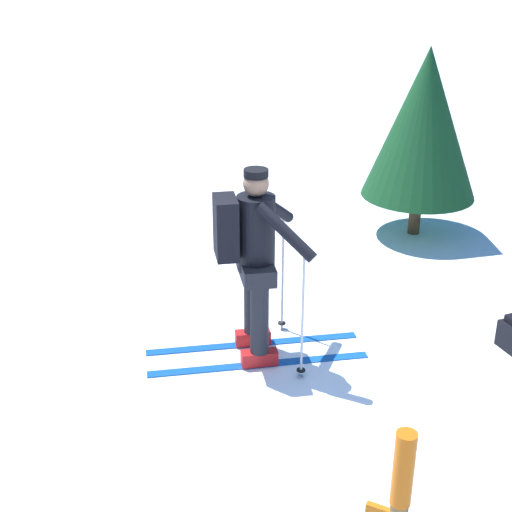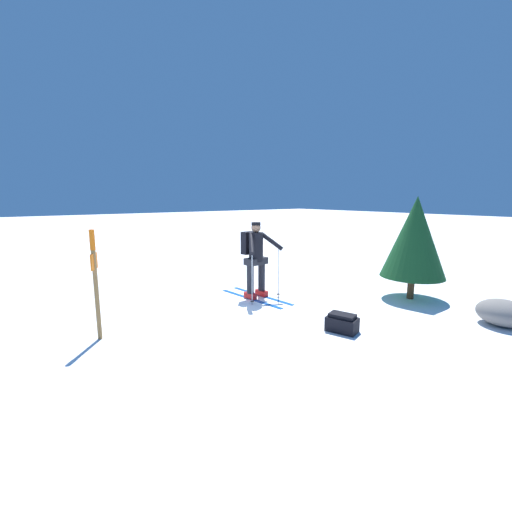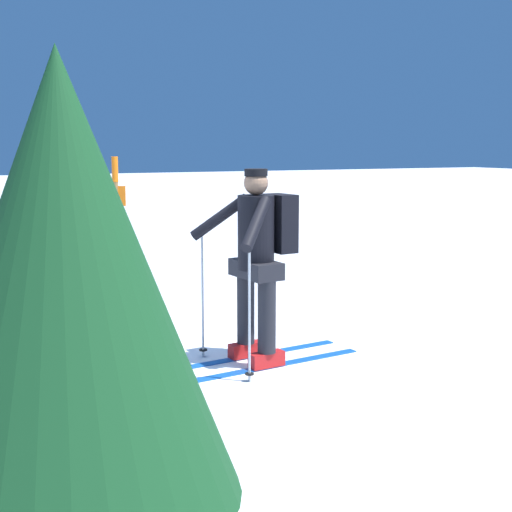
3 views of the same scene
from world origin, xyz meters
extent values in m
plane|color=white|center=(0.00, 0.00, 0.00)|extent=(80.00, 80.00, 0.00)
cube|color=#144C9E|center=(0.43, -0.61, 0.01)|extent=(1.84, 0.29, 0.01)
cube|color=red|center=(0.43, -0.61, 0.07)|extent=(0.31, 0.14, 0.12)
cylinder|color=black|center=(0.43, -0.61, 0.47)|extent=(0.15, 0.15, 0.67)
cube|color=#144C9E|center=(0.40, -0.28, 0.01)|extent=(1.84, 0.29, 0.01)
cube|color=red|center=(0.40, -0.28, 0.07)|extent=(0.31, 0.14, 0.12)
cylinder|color=black|center=(0.40, -0.28, 0.47)|extent=(0.15, 0.15, 0.67)
cube|color=black|center=(0.42, -0.45, 0.80)|extent=(0.31, 0.51, 0.14)
cylinder|color=black|center=(0.42, -0.45, 1.11)|extent=(0.30, 0.30, 0.61)
sphere|color=#8C664C|center=(0.42, -0.45, 1.51)|extent=(0.20, 0.20, 0.20)
cylinder|color=black|center=(0.42, -0.45, 1.60)|extent=(0.19, 0.19, 0.06)
cube|color=black|center=(0.65, -0.42, 1.17)|extent=(0.20, 0.32, 0.48)
cylinder|color=#B2B7BC|center=(0.16, -0.86, 0.55)|extent=(0.02, 0.02, 1.10)
cylinder|color=black|center=(0.16, -0.86, 0.06)|extent=(0.07, 0.07, 0.01)
cylinder|color=black|center=(0.27, -0.75, 1.22)|extent=(0.42, 0.42, 0.40)
cylinder|color=#B2B7BC|center=(0.08, -0.10, 0.55)|extent=(0.02, 0.02, 1.10)
cylinder|color=black|center=(0.08, -0.10, 0.06)|extent=(0.07, 0.07, 0.01)
cylinder|color=black|center=(0.21, -0.18, 1.22)|extent=(0.48, 0.35, 0.40)
cylinder|color=olive|center=(0.10, 2.78, 0.84)|extent=(0.07, 0.07, 1.68)
cylinder|color=orange|center=(0.10, 2.78, 1.53)|extent=(0.08, 0.08, 0.30)
cube|color=orange|center=(0.10, 2.78, 1.21)|extent=(0.22, 0.14, 0.24)
cone|color=#14421E|center=(-1.62, -3.05, 1.32)|extent=(1.30, 1.30, 1.69)
camera|label=1|loc=(0.72, 4.70, 3.21)|focal=50.00mm
camera|label=2|loc=(-5.30, 3.83, 2.15)|focal=24.00mm
camera|label=3|loc=(-2.11, -5.68, 1.82)|focal=50.00mm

